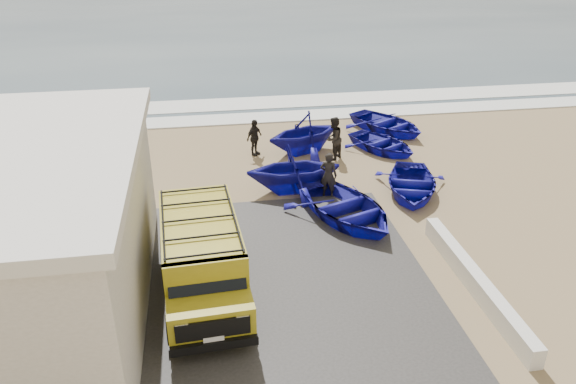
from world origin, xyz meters
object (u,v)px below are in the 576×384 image
parapet (475,281)px  fisherman_front (328,175)px  boat_near_left (345,207)px  fisherman_back (254,138)px  boat_near_right (411,184)px  boat_mid_left (294,169)px  fisherman_middle (333,138)px  boat_mid_right (382,144)px  boat_far_right (387,124)px  boat_far_left (304,132)px  van (202,256)px

parapet → fisherman_front: bearing=113.3°
boat_near_left → fisherman_front: size_ratio=2.57×
parapet → fisherman_back: size_ratio=3.93×
parapet → boat_near_right: boat_near_right is taller
boat_mid_left → fisherman_middle: (2.09, 2.72, -0.00)m
boat_mid_right → fisherman_front: bearing=-160.3°
boat_mid_right → boat_far_right: 2.46m
parapet → fisherman_front: 6.59m
boat_near_right → boat_far_left: size_ratio=1.10×
parapet → fisherman_front: fisherman_front is taller
van → boat_far_left: size_ratio=1.53×
boat_far_left → fisherman_front: size_ratio=1.99×
fisherman_middle → van: bearing=11.6°
boat_mid_left → fisherman_back: boat_mid_left is taller
parapet → fisherman_middle: (-1.62, 9.40, 0.61)m
boat_near_right → fisherman_back: 6.85m
boat_mid_left → boat_far_right: boat_mid_left is taller
van → fisherman_middle: (5.44, 8.39, -0.26)m
boat_far_right → fisherman_front: 7.40m
boat_far_right → boat_mid_right: bearing=-143.0°
boat_near_left → fisherman_middle: 5.15m
boat_far_right → van: bearing=-158.3°
boat_near_left → fisherman_back: bearing=89.8°
fisherman_front → boat_far_right: bearing=-96.8°
van → boat_mid_left: size_ratio=1.51×
boat_mid_left → van: bearing=147.1°
boat_far_right → fisherman_back: 6.56m
boat_mid_right → fisherman_back: bearing=144.8°
boat_mid_left → boat_far_right: (5.28, 5.46, -0.48)m
boat_near_left → fisherman_back: (-2.31, 6.01, 0.32)m
van → fisherman_middle: 10.00m
parapet → boat_mid_left: boat_mid_left is taller
boat_near_right → fisherman_middle: bearing=137.5°
boat_far_left → parapet: bearing=-8.6°
boat_mid_left → boat_near_right: bearing=-104.5°
van → fisherman_back: van is taller
boat_near_left → fisherman_back: 6.45m
boat_near_left → fisherman_front: bearing=74.8°
boat_mid_left → fisherman_back: (-1.02, 3.66, -0.12)m
fisherman_front → fisherman_back: (-2.13, 4.30, -0.07)m
fisherman_front → boat_near_right: bearing=-157.1°
fisherman_middle → boat_far_right: bearing=175.3°
parapet → boat_far_left: bearing=104.5°
boat_mid_right → fisherman_front: (-3.23, -3.84, 0.50)m
parapet → boat_far_right: boat_far_right is taller
boat_near_left → boat_near_right: boat_near_left is taller
boat_mid_right → boat_far_right: bearing=37.3°
boat_near_right → boat_far_right: (1.19, 6.35, 0.02)m
boat_far_left → van: bearing=-48.4°
parapet → boat_near_left: size_ratio=1.40×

